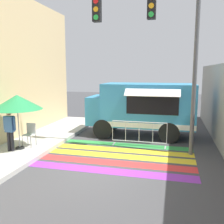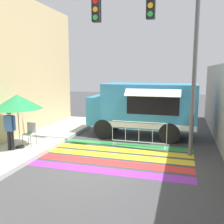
{
  "view_description": "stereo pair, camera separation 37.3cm",
  "coord_description": "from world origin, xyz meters",
  "px_view_note": "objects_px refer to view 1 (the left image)",
  "views": [
    {
      "loc": [
        2.31,
        -7.68,
        3.25
      ],
      "look_at": [
        -0.33,
        2.96,
        1.46
      ],
      "focal_mm": 40.0,
      "sensor_mm": 36.0,
      "label": 1
    },
    {
      "loc": [
        2.67,
        -7.58,
        3.25
      ],
      "look_at": [
        -0.33,
        2.96,
        1.46
      ],
      "focal_mm": 40.0,
      "sensor_mm": 36.0,
      "label": 2
    }
  ],
  "objects_px": {
    "food_truck": "(140,106)",
    "vendor_person": "(10,128)",
    "folding_chair": "(30,132)",
    "traffic_signal_pole": "(154,32)",
    "barricade_front": "(139,134)",
    "patio_umbrella": "(17,102)"
  },
  "relations": [
    {
      "from": "patio_umbrella",
      "to": "barricade_front",
      "type": "xyz_separation_m",
      "value": [
        4.55,
        2.04,
        -1.5
      ]
    },
    {
      "from": "barricade_front",
      "to": "traffic_signal_pole",
      "type": "bearing_deg",
      "value": -46.83
    },
    {
      "from": "food_truck",
      "to": "vendor_person",
      "type": "xyz_separation_m",
      "value": [
        -4.52,
        -4.14,
        -0.44
      ]
    },
    {
      "from": "folding_chair",
      "to": "barricade_front",
      "type": "bearing_deg",
      "value": 39.97
    },
    {
      "from": "patio_umbrella",
      "to": "barricade_front",
      "type": "bearing_deg",
      "value": 24.15
    },
    {
      "from": "traffic_signal_pole",
      "to": "folding_chair",
      "type": "xyz_separation_m",
      "value": [
        -4.97,
        -0.9,
        -4.01
      ]
    },
    {
      "from": "food_truck",
      "to": "folding_chair",
      "type": "relative_size",
      "value": 5.54
    },
    {
      "from": "patio_umbrella",
      "to": "folding_chair",
      "type": "xyz_separation_m",
      "value": [
        0.18,
        0.5,
        -1.32
      ]
    },
    {
      "from": "food_truck",
      "to": "folding_chair",
      "type": "height_order",
      "value": "food_truck"
    },
    {
      "from": "folding_chair",
      "to": "barricade_front",
      "type": "relative_size",
      "value": 0.39
    },
    {
      "from": "patio_umbrella",
      "to": "vendor_person",
      "type": "distance_m",
      "value": 1.03
    },
    {
      "from": "vendor_person",
      "to": "barricade_front",
      "type": "relative_size",
      "value": 0.68
    },
    {
      "from": "vendor_person",
      "to": "traffic_signal_pole",
      "type": "bearing_deg",
      "value": 32.63
    },
    {
      "from": "food_truck",
      "to": "traffic_signal_pole",
      "type": "distance_m",
      "value": 4.09
    },
    {
      "from": "food_truck",
      "to": "vendor_person",
      "type": "height_order",
      "value": "food_truck"
    },
    {
      "from": "food_truck",
      "to": "barricade_front",
      "type": "bearing_deg",
      "value": -83.85
    },
    {
      "from": "food_truck",
      "to": "barricade_front",
      "type": "height_order",
      "value": "food_truck"
    },
    {
      "from": "vendor_person",
      "to": "barricade_front",
      "type": "xyz_separation_m",
      "value": [
        4.71,
        2.38,
        -0.54
      ]
    },
    {
      "from": "food_truck",
      "to": "patio_umbrella",
      "type": "xyz_separation_m",
      "value": [
        -4.36,
        -3.8,
        0.52
      ]
    },
    {
      "from": "vendor_person",
      "to": "barricade_front",
      "type": "bearing_deg",
      "value": 41.29
    },
    {
      "from": "food_truck",
      "to": "traffic_signal_pole",
      "type": "bearing_deg",
      "value": -71.78
    },
    {
      "from": "folding_chair",
      "to": "vendor_person",
      "type": "bearing_deg",
      "value": -90.86
    }
  ]
}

